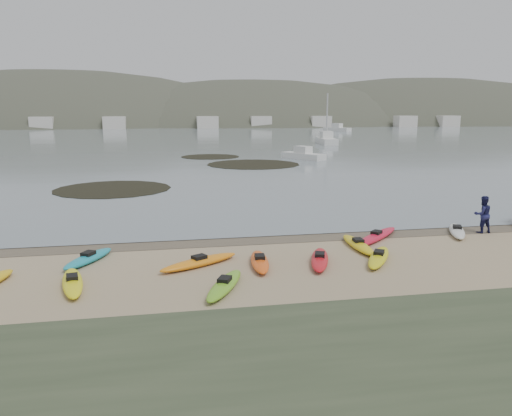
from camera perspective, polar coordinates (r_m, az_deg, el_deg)
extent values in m
plane|color=tan|center=(24.97, 0.00, -3.38)|extent=(600.00, 600.00, 0.00)
plane|color=brown|center=(24.69, 0.13, -3.54)|extent=(60.00, 60.00, 0.00)
plane|color=slate|center=(323.84, -10.04, 9.94)|extent=(1200.00, 1200.00, 0.00)
ellipsoid|color=#6EB424|center=(17.92, -3.60, -8.78)|extent=(2.04, 3.37, 0.34)
ellipsoid|color=teal|center=(22.10, -18.59, -5.47)|extent=(2.09, 3.11, 0.34)
ellipsoid|color=yellow|center=(23.49, 11.58, -4.13)|extent=(0.76, 3.55, 0.34)
ellipsoid|color=orange|center=(20.59, -6.49, -6.16)|extent=(3.56, 2.50, 0.34)
ellipsoid|color=red|center=(20.97, 7.29, -5.85)|extent=(1.74, 3.38, 0.34)
ellipsoid|color=yellow|center=(19.30, -20.24, -8.00)|extent=(1.32, 3.48, 0.34)
ellipsoid|color=silver|center=(27.55, 21.98, -2.45)|extent=(2.12, 3.29, 0.34)
ellipsoid|color=red|center=(25.16, 13.58, -3.19)|extent=(3.83, 3.66, 0.34)
ellipsoid|color=#ED5614|center=(20.51, 0.43, -6.16)|extent=(1.04, 3.16, 0.34)
ellipsoid|color=yellow|center=(21.72, 13.85, -5.49)|extent=(2.40, 3.25, 0.34)
imported|color=#1A1C4E|center=(28.25, 24.48, -0.67)|extent=(0.96, 0.76, 1.93)
cylinder|color=black|center=(41.42, -16.06, 2.08)|extent=(9.17, 9.17, 0.04)
cylinder|color=black|center=(57.89, -0.33, 5.01)|extent=(10.69, 10.69, 0.04)
cylinder|color=black|center=(67.39, -5.25, 5.84)|extent=(7.77, 7.77, 0.04)
cube|color=silver|center=(64.38, 5.39, 5.96)|extent=(4.78, 6.33, 0.89)
cube|color=silver|center=(93.45, 8.04, 7.63)|extent=(3.51, 9.14, 1.25)
cube|color=silver|center=(148.89, 9.24, 8.89)|extent=(6.71, 8.54, 1.21)
ellipsoid|color=#384235|center=(223.79, -21.11, 4.24)|extent=(220.00, 120.00, 80.00)
ellipsoid|color=#384235|center=(218.43, -0.22, 5.55)|extent=(200.00, 110.00, 68.00)
ellipsoid|color=#384235|center=(257.11, 18.41, 5.43)|extent=(230.00, 130.00, 76.00)
cube|color=beige|center=(172.92, -23.51, 8.88)|extent=(7.00, 5.00, 4.00)
cube|color=beige|center=(169.34, -15.47, 9.37)|extent=(7.00, 5.00, 4.00)
cube|color=beige|center=(169.13, -7.23, 9.68)|extent=(7.00, 5.00, 4.00)
cube|color=beige|center=(172.29, 0.87, 9.79)|extent=(7.00, 5.00, 4.00)
cube|color=beige|center=(178.65, 8.55, 9.72)|extent=(7.00, 5.00, 4.00)
cube|color=beige|center=(187.88, 15.58, 9.51)|extent=(7.00, 5.00, 4.00)
cube|color=beige|center=(199.58, 21.86, 9.20)|extent=(7.00, 5.00, 4.00)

